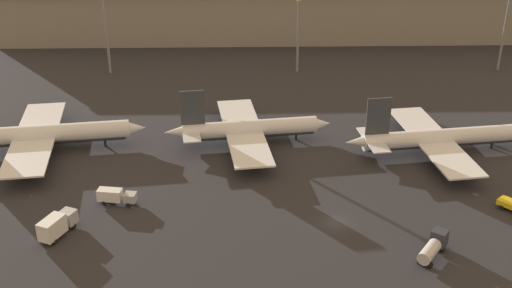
% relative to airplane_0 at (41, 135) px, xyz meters
% --- Properties ---
extents(ground, '(600.00, 600.00, 0.00)m').
position_rel_airplane_0_xyz_m(ground, '(57.48, -28.97, -3.43)').
color(ground, '#26262B').
extents(terminal_building, '(181.17, 23.16, 17.00)m').
position_rel_airplane_0_xyz_m(terminal_building, '(57.48, 80.61, 5.12)').
color(terminal_building, gray).
rests_on(terminal_building, ground).
extents(airplane_0, '(42.78, 36.44, 12.18)m').
position_rel_airplane_0_xyz_m(airplane_0, '(0.00, 0.00, 0.00)').
color(airplane_0, silver).
rests_on(airplane_0, ground).
extents(airplane_1, '(35.82, 34.49, 12.62)m').
position_rel_airplane_0_xyz_m(airplane_1, '(42.84, 2.38, -0.22)').
color(airplane_1, silver).
rests_on(airplane_1, ground).
extents(airplane_2, '(40.19, 33.88, 12.90)m').
position_rel_airplane_0_xyz_m(airplane_2, '(82.04, -2.89, -0.25)').
color(airplane_2, silver).
rests_on(airplane_2, ground).
extents(service_vehicle_0, '(7.13, 3.06, 2.81)m').
position_rel_airplane_0_xyz_m(service_vehicle_0, '(18.99, -21.92, -1.82)').
color(service_vehicle_0, '#9EA3A8').
rests_on(service_vehicle_0, ground).
extents(service_vehicle_2, '(6.36, 7.55, 3.39)m').
position_rel_airplane_0_xyz_m(service_vehicle_2, '(71.29, -38.96, -1.63)').
color(service_vehicle_2, '#282D38').
rests_on(service_vehicle_2, ground).
extents(service_vehicle_3, '(5.34, 7.93, 3.86)m').
position_rel_airplane_0_xyz_m(service_vehicle_3, '(11.18, -31.89, -1.32)').
color(service_vehicle_3, '#9EA3A8').
rests_on(service_vehicle_3, ground).
extents(lamp_post_0, '(1.80, 1.80, 28.92)m').
position_rel_airplane_0_xyz_m(lamp_post_0, '(5.51, 47.49, 14.61)').
color(lamp_post_0, slate).
rests_on(lamp_post_0, ground).
extents(lamp_post_1, '(1.80, 1.80, 21.21)m').
position_rel_airplane_0_xyz_m(lamp_post_1, '(57.07, 47.49, 10.36)').
color(lamp_post_1, slate).
rests_on(lamp_post_1, ground).
extents(lamp_post_2, '(1.80, 1.80, 24.77)m').
position_rel_airplane_0_xyz_m(lamp_post_2, '(113.28, 47.49, 12.34)').
color(lamp_post_2, slate).
rests_on(lamp_post_2, ground).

